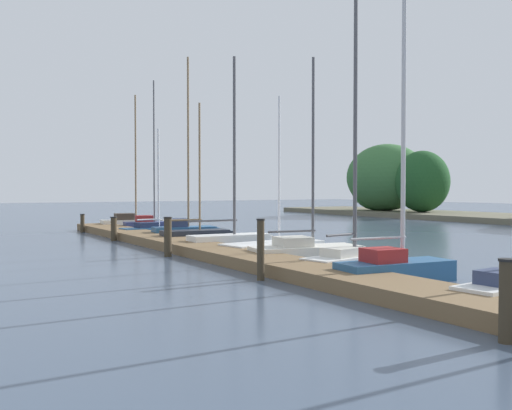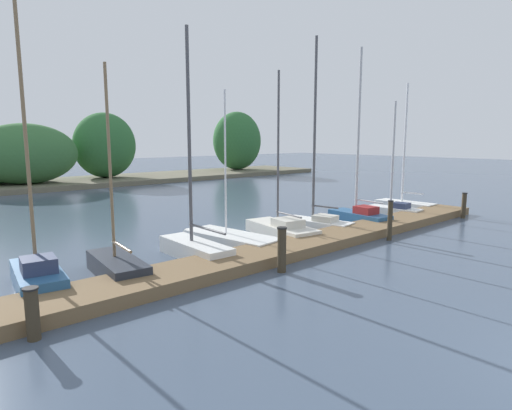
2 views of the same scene
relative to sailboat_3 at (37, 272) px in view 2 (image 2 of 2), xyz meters
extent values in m
cube|color=brown|center=(5.78, -1.93, -0.29)|extent=(28.53, 1.80, 0.35)
cube|color=#66604C|center=(5.78, 25.59, -0.27)|extent=(60.01, 8.00, 0.40)
ellipsoid|color=#386B38|center=(6.07, 24.85, 2.27)|extent=(7.79, 4.30, 4.67)
ellipsoid|color=#2D6633|center=(28.24, 26.17, 3.17)|extent=(5.70, 4.92, 6.48)
ellipsoid|color=#2D6633|center=(12.93, 26.28, 2.84)|extent=(5.52, 4.84, 5.81)
ellipsoid|color=#386B38|center=(6.49, 27.59, 2.32)|extent=(4.10, 5.01, 4.77)
cube|color=#285684|center=(-0.01, -0.08, -0.18)|extent=(1.43, 2.93, 0.58)
cube|color=#285684|center=(0.16, 1.17, -0.21)|extent=(0.67, 0.78, 0.49)
cube|color=#2D3856|center=(-0.06, -0.43, 0.30)|extent=(0.90, 0.94, 0.38)
cylinder|color=#7F6647|center=(0.02, 0.13, 3.98)|extent=(0.09, 0.09, 7.74)
cube|color=#232833|center=(1.99, -0.45, -0.18)|extent=(1.31, 2.93, 0.57)
cube|color=#232833|center=(2.13, 0.81, -0.21)|extent=(0.62, 0.77, 0.48)
cylinder|color=#7F6647|center=(2.01, -0.24, 2.79)|extent=(0.09, 0.09, 5.39)
cylinder|color=#7F6647|center=(1.93, -0.91, 0.53)|extent=(0.25, 1.49, 0.08)
cube|color=white|center=(4.74, -0.31, -0.19)|extent=(1.08, 3.19, 0.56)
cube|color=white|center=(4.79, 1.12, -0.22)|extent=(0.56, 0.81, 0.48)
cylinder|color=#4C4C51|center=(4.75, -0.07, 3.50)|extent=(0.11, 0.11, 6.82)
cylinder|color=#4C4C51|center=(4.72, -0.98, 0.64)|extent=(0.14, 2.03, 0.07)
cube|color=white|center=(6.81, 0.38, -0.27)|extent=(1.91, 4.02, 0.40)
cube|color=white|center=(6.58, 2.10, -0.29)|extent=(0.89, 1.06, 0.34)
cylinder|color=silver|center=(6.77, 0.66, 2.56)|extent=(0.07, 0.07, 5.26)
cube|color=silver|center=(9.16, 0.11, -0.23)|extent=(1.85, 3.71, 0.48)
cube|color=silver|center=(9.44, 1.68, -0.25)|extent=(0.83, 0.99, 0.41)
cube|color=beige|center=(9.09, -0.33, 0.16)|extent=(1.11, 1.21, 0.31)
cylinder|color=#4C4C51|center=(9.21, 0.37, 3.04)|extent=(0.09, 0.09, 6.06)
cylinder|color=#4C4C51|center=(9.08, -0.36, 0.49)|extent=(0.35, 1.63, 0.07)
cube|color=white|center=(11.37, 0.08, -0.27)|extent=(1.57, 3.22, 0.39)
cube|color=white|center=(11.13, 1.44, -0.29)|extent=(0.70, 0.86, 0.33)
cube|color=beige|center=(11.44, -0.30, 0.05)|extent=(0.93, 1.05, 0.25)
cylinder|color=#4C4C51|center=(11.33, 0.31, 3.79)|extent=(0.12, 0.12, 7.73)
cylinder|color=#4C4C51|center=(11.43, -0.26, 0.54)|extent=(0.29, 1.27, 0.07)
cube|color=#285684|center=(13.73, -0.45, -0.21)|extent=(1.37, 3.11, 0.52)
cube|color=#285684|center=(13.87, 0.90, -0.23)|extent=(0.66, 0.81, 0.44)
cube|color=maroon|center=(13.69, -0.82, 0.22)|extent=(0.88, 0.98, 0.34)
cylinder|color=#B7B7BC|center=(13.75, -0.22, 3.75)|extent=(0.11, 0.11, 7.40)
cylinder|color=#B7B7BC|center=(13.68, -0.96, 0.64)|extent=(0.23, 1.63, 0.06)
cube|color=white|center=(16.86, -0.40, -0.26)|extent=(1.17, 2.75, 0.42)
cube|color=white|center=(16.75, 0.80, -0.28)|extent=(0.57, 0.71, 0.36)
cube|color=#2D3856|center=(16.89, -0.73, 0.09)|extent=(0.77, 0.86, 0.27)
cylinder|color=#B7B7BC|center=(16.84, -0.20, 2.62)|extent=(0.11, 0.11, 5.34)
cube|color=white|center=(19.25, 0.31, -0.27)|extent=(1.19, 3.16, 0.40)
cube|color=white|center=(19.22, 1.72, -0.29)|extent=(0.63, 0.80, 0.34)
cylinder|color=silver|center=(19.25, 0.54, 3.18)|extent=(0.11, 0.11, 6.49)
cylinder|color=silver|center=(19.26, -0.03, 0.45)|extent=(0.12, 1.28, 0.08)
cylinder|color=#3D3323|center=(-0.91, -3.07, 0.05)|extent=(0.26, 0.26, 1.03)
cylinder|color=black|center=(-0.91, -3.07, 0.58)|extent=(0.30, 0.30, 0.04)
cylinder|color=#3D3323|center=(5.80, -3.25, 0.19)|extent=(0.26, 0.26, 1.32)
cylinder|color=black|center=(5.80, -3.25, 0.87)|extent=(0.30, 0.30, 0.04)
cylinder|color=#3D3323|center=(11.79, -3.19, 0.29)|extent=(0.19, 0.19, 1.52)
cylinder|color=black|center=(11.79, -3.19, 1.08)|extent=(0.22, 0.22, 0.04)
cylinder|color=#3D3323|center=(18.71, -3.10, 0.15)|extent=(0.22, 0.22, 1.24)
cylinder|color=black|center=(18.71, -3.10, 0.79)|extent=(0.25, 0.25, 0.04)
camera|label=1|loc=(24.11, -10.73, 1.86)|focal=40.23mm
camera|label=2|loc=(-2.97, -11.92, 3.45)|focal=30.25mm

